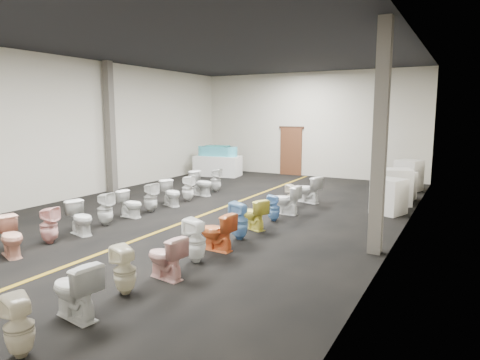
% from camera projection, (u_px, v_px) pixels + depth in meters
% --- Properties ---
extents(floor, '(16.00, 16.00, 0.00)m').
position_uv_depth(floor, '(212.00, 212.00, 12.02)').
color(floor, black).
rests_on(floor, ground).
extents(ceiling, '(16.00, 16.00, 0.00)m').
position_uv_depth(ceiling, '(210.00, 46.00, 11.33)').
color(ceiling, black).
rests_on(ceiling, ground).
extents(wall_back, '(10.00, 0.00, 10.00)m').
position_uv_depth(wall_back, '(309.00, 125.00, 18.62)').
color(wall_back, beige).
rests_on(wall_back, ground).
extents(wall_left, '(0.00, 16.00, 16.00)m').
position_uv_depth(wall_left, '(82.00, 128.00, 14.02)').
color(wall_left, beige).
rests_on(wall_left, ground).
extents(wall_right, '(0.00, 16.00, 16.00)m').
position_uv_depth(wall_right, '(405.00, 136.00, 9.32)').
color(wall_right, beige).
rests_on(wall_right, ground).
extents(aisle_stripe, '(0.12, 15.60, 0.01)m').
position_uv_depth(aisle_stripe, '(212.00, 212.00, 12.02)').
color(aisle_stripe, '#876613').
rests_on(aisle_stripe, floor).
extents(back_door, '(1.00, 0.10, 2.10)m').
position_uv_depth(back_door, '(291.00, 151.00, 19.13)').
color(back_door, '#562D19').
rests_on(back_door, floor).
extents(door_frame, '(1.15, 0.08, 0.10)m').
position_uv_depth(door_frame, '(291.00, 127.00, 18.98)').
color(door_frame, '#331C11').
rests_on(door_frame, back_door).
extents(column_left, '(0.25, 0.25, 4.50)m').
position_uv_depth(column_left, '(110.00, 128.00, 14.78)').
color(column_left, '#59544C').
rests_on(column_left, floor).
extents(column_right, '(0.25, 0.25, 4.50)m').
position_uv_depth(column_right, '(380.00, 139.00, 8.13)').
color(column_right, '#59544C').
rests_on(column_right, floor).
extents(display_table, '(2.11, 1.28, 0.88)m').
position_uv_depth(display_table, '(218.00, 166.00, 18.93)').
color(display_table, white).
rests_on(display_table, floor).
extents(bathtub, '(1.86, 0.75, 0.55)m').
position_uv_depth(bathtub, '(218.00, 152.00, 18.83)').
color(bathtub, '#46B7CC').
rests_on(bathtub, display_table).
extents(appliance_crate_a, '(0.97, 0.97, 0.97)m').
position_uv_depth(appliance_crate_a, '(389.00, 196.00, 11.72)').
color(appliance_crate_a, silver).
rests_on(appliance_crate_a, floor).
extents(appliance_crate_b, '(1.01, 1.01, 1.09)m').
position_uv_depth(appliance_crate_b, '(397.00, 187.00, 12.90)').
color(appliance_crate_b, silver).
rests_on(appliance_crate_b, floor).
extents(appliance_crate_c, '(0.92, 0.92, 0.88)m').
position_uv_depth(appliance_crate_c, '(401.00, 186.00, 13.67)').
color(appliance_crate_c, white).
rests_on(appliance_crate_c, floor).
extents(appliance_crate_d, '(0.99, 0.99, 1.10)m').
position_uv_depth(appliance_crate_d, '(409.00, 175.00, 15.21)').
color(appliance_crate_d, beige).
rests_on(appliance_crate_d, floor).
extents(toilet_left_2, '(0.85, 0.65, 0.77)m').
position_uv_depth(toilet_left_2, '(11.00, 237.00, 8.23)').
color(toilet_left_2, '#EAA58C').
rests_on(toilet_left_2, floor).
extents(toilet_left_3, '(0.44, 0.44, 0.80)m').
position_uv_depth(toilet_left_3, '(49.00, 225.00, 9.03)').
color(toilet_left_3, beige).
rests_on(toilet_left_3, floor).
extents(toilet_left_4, '(0.83, 0.59, 0.77)m').
position_uv_depth(toilet_left_4, '(81.00, 218.00, 9.71)').
color(toilet_left_4, white).
rests_on(toilet_left_4, floor).
extents(toilet_left_5, '(0.40, 0.39, 0.83)m').
position_uv_depth(toilet_left_5, '(105.00, 209.00, 10.49)').
color(toilet_left_5, silver).
rests_on(toilet_left_5, floor).
extents(toilet_left_6, '(0.70, 0.40, 0.71)m').
position_uv_depth(toilet_left_6, '(131.00, 204.00, 11.35)').
color(toilet_left_6, white).
rests_on(toilet_left_6, floor).
extents(toilet_left_7, '(0.42, 0.41, 0.83)m').
position_uv_depth(toilet_left_7, '(151.00, 197.00, 11.94)').
color(toilet_left_7, silver).
rests_on(toilet_left_7, floor).
extents(toilet_left_8, '(0.85, 0.67, 0.76)m').
position_uv_depth(toilet_left_8, '(171.00, 193.00, 12.76)').
color(toilet_left_8, white).
rests_on(toilet_left_8, floor).
extents(toilet_left_9, '(0.42, 0.41, 0.82)m').
position_uv_depth(toilet_left_9, '(188.00, 188.00, 13.43)').
color(toilet_left_9, white).
rests_on(toilet_left_9, floor).
extents(toilet_left_10, '(0.86, 0.56, 0.82)m').
position_uv_depth(toilet_left_10, '(202.00, 183.00, 14.36)').
color(toilet_left_10, silver).
rests_on(toilet_left_10, floor).
extents(toilet_left_11, '(0.45, 0.44, 0.83)m').
position_uv_depth(toilet_left_11, '(216.00, 180.00, 15.01)').
color(toilet_left_11, silver).
rests_on(toilet_left_11, floor).
extents(toilet_right_0, '(0.41, 0.40, 0.73)m').
position_uv_depth(toilet_right_0, '(19.00, 326.00, 4.80)').
color(toilet_right_0, beige).
rests_on(toilet_right_0, floor).
extents(toilet_right_1, '(0.85, 0.57, 0.81)m').
position_uv_depth(toilet_right_1, '(75.00, 290.00, 5.71)').
color(toilet_right_1, silver).
rests_on(toilet_right_1, floor).
extents(toilet_right_2, '(0.42, 0.41, 0.76)m').
position_uv_depth(toilet_right_2, '(125.00, 270.00, 6.49)').
color(toilet_right_2, beige).
rests_on(toilet_right_2, floor).
extents(toilet_right_3, '(0.79, 0.53, 0.75)m').
position_uv_depth(toilet_right_3, '(166.00, 257.00, 7.11)').
color(toilet_right_3, beige).
rests_on(toilet_right_3, floor).
extents(toilet_right_4, '(0.39, 0.39, 0.83)m').
position_uv_depth(toilet_right_4, '(196.00, 240.00, 7.89)').
color(toilet_right_4, white).
rests_on(toilet_right_4, floor).
extents(toilet_right_5, '(0.79, 0.49, 0.78)m').
position_uv_depth(toilet_right_5, '(217.00, 232.00, 8.58)').
color(toilet_right_5, orange).
rests_on(toilet_right_5, floor).
extents(toilet_right_6, '(0.39, 0.38, 0.84)m').
position_uv_depth(toilet_right_6, '(240.00, 221.00, 9.32)').
color(toilet_right_6, '#6FA3D2').
rests_on(toilet_right_6, floor).
extents(toilet_right_7, '(0.83, 0.68, 0.74)m').
position_uv_depth(toilet_right_7, '(254.00, 214.00, 10.16)').
color(toilet_right_7, '#F1E456').
rests_on(toilet_right_7, floor).
extents(toilet_right_8, '(0.36, 0.36, 0.68)m').
position_uv_depth(toilet_right_8, '(274.00, 208.00, 10.94)').
color(toilet_right_8, '#6DA3DF').
rests_on(toilet_right_8, floor).
extents(toilet_right_9, '(0.82, 0.51, 0.80)m').
position_uv_depth(toilet_right_9, '(286.00, 200.00, 11.69)').
color(toilet_right_9, white).
rests_on(toilet_right_9, floor).
extents(toilet_right_10, '(0.42, 0.41, 0.69)m').
position_uv_depth(toilet_right_10, '(292.00, 196.00, 12.47)').
color(toilet_right_10, beige).
rests_on(toilet_right_10, floor).
extents(toilet_right_11, '(0.92, 0.70, 0.83)m').
position_uv_depth(toilet_right_11, '(308.00, 189.00, 13.20)').
color(toilet_right_11, silver).
rests_on(toilet_right_11, floor).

